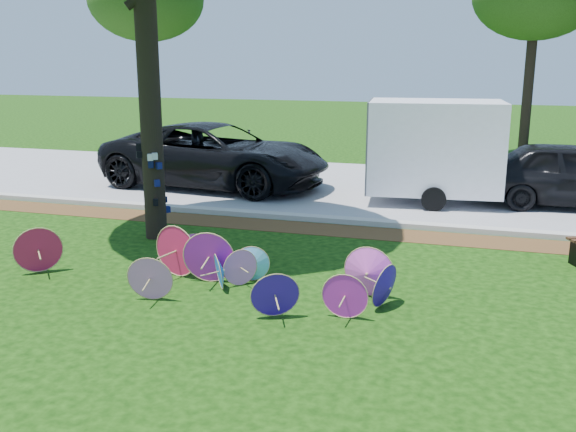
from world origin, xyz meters
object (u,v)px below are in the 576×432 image
black_van (216,155)px  cargo_trailer (435,146)px  parasol_pile (222,266)px  dark_pickup (574,175)px

black_van → cargo_trailer: 6.18m
parasol_pile → dark_pickup: size_ratio=1.39×
black_van → cargo_trailer: bearing=-86.9°
black_van → dark_pickup: black_van is taller
dark_pickup → cargo_trailer: (-3.39, -0.43, 0.63)m
black_van → dark_pickup: (9.54, 0.13, -0.09)m
black_van → cargo_trailer: size_ratio=2.00×
black_van → cargo_trailer: cargo_trailer is taller
cargo_trailer → parasol_pile: bearing=-116.1°
parasol_pile → black_van: 8.49m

